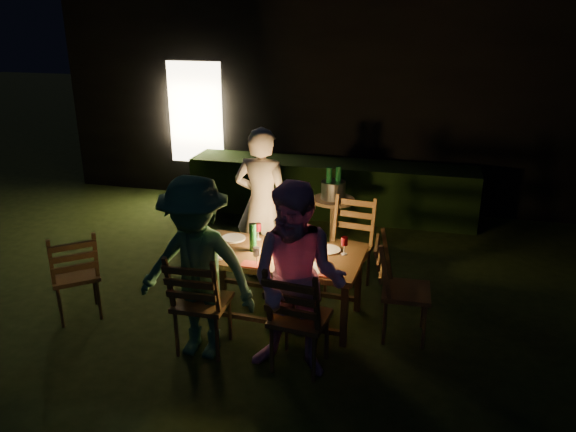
% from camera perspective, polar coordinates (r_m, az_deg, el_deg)
% --- Properties ---
extents(garden_envelope, '(40.00, 40.00, 3.20)m').
position_cam_1_polar(garden_envelope, '(10.41, 9.71, 12.65)').
color(garden_envelope, black).
rests_on(garden_envelope, ground).
extents(dining_table, '(1.67, 0.90, 0.68)m').
position_cam_1_polar(dining_table, '(5.48, -1.09, -4.48)').
color(dining_table, '#4A2C18').
rests_on(dining_table, ground).
extents(chair_near_left, '(0.47, 0.51, 1.03)m').
position_cam_1_polar(chair_near_left, '(5.14, -8.68, -10.29)').
color(chair_near_left, '#4A2C18').
rests_on(chair_near_left, ground).
extents(chair_near_right, '(0.51, 0.54, 1.02)m').
position_cam_1_polar(chair_near_right, '(4.85, 1.11, -12.04)').
color(chair_near_right, '#4A2C18').
rests_on(chair_near_right, ground).
extents(chair_far_left, '(0.51, 0.54, 0.97)m').
position_cam_1_polar(chair_far_left, '(6.41, -2.69, -3.81)').
color(chair_far_left, '#4A2C18').
rests_on(chair_far_left, ground).
extents(chair_far_right, '(0.53, 0.56, 1.04)m').
position_cam_1_polar(chair_far_right, '(6.15, 6.12, -4.75)').
color(chair_far_right, '#4A2C18').
rests_on(chair_far_right, ground).
extents(chair_end, '(0.51, 0.48, 1.02)m').
position_cam_1_polar(chair_end, '(5.39, 11.57, -8.96)').
color(chair_end, '#4A2C18').
rests_on(chair_end, ground).
extents(chair_spare, '(0.64, 0.64, 0.98)m').
position_cam_1_polar(chair_spare, '(5.97, -20.62, -7.03)').
color(chair_spare, '#4A2C18').
rests_on(chair_spare, ground).
extents(person_house_side, '(0.65, 0.45, 1.74)m').
position_cam_1_polar(person_house_side, '(6.24, -2.64, 1.20)').
color(person_house_side, white).
rests_on(person_house_side, ground).
extents(person_opp_right, '(0.85, 0.68, 1.67)m').
position_cam_1_polar(person_opp_right, '(4.55, 1.00, -6.74)').
color(person_opp_right, '#E59DCC').
rests_on(person_opp_right, ground).
extents(person_opp_left, '(1.09, 0.67, 1.65)m').
position_cam_1_polar(person_opp_left, '(4.86, -9.27, -5.35)').
color(person_opp_left, '#34694A').
rests_on(person_opp_left, ground).
extents(lantern, '(0.16, 0.16, 0.35)m').
position_cam_1_polar(lantern, '(5.42, -0.44, -2.18)').
color(lantern, white).
rests_on(lantern, dining_table).
extents(plate_far_left, '(0.25, 0.25, 0.01)m').
position_cam_1_polar(plate_far_left, '(5.82, -5.56, -2.25)').
color(plate_far_left, white).
rests_on(plate_far_left, dining_table).
extents(plate_near_left, '(0.25, 0.25, 0.01)m').
position_cam_1_polar(plate_near_left, '(5.45, -7.35, -3.93)').
color(plate_near_left, white).
rests_on(plate_near_left, dining_table).
extents(plate_far_right, '(0.25, 0.25, 0.01)m').
position_cam_1_polar(plate_far_right, '(5.53, 4.06, -3.44)').
color(plate_far_right, white).
rests_on(plate_far_right, dining_table).
extents(plate_near_right, '(0.25, 0.25, 0.01)m').
position_cam_1_polar(plate_near_right, '(5.14, 2.90, -5.33)').
color(plate_near_right, white).
rests_on(plate_near_right, dining_table).
extents(wineglass_a, '(0.06, 0.06, 0.18)m').
position_cam_1_polar(wineglass_a, '(5.75, -3.06, -1.58)').
color(wineglass_a, '#59070F').
rests_on(wineglass_a, dining_table).
extents(wineglass_b, '(0.06, 0.06, 0.18)m').
position_cam_1_polar(wineglass_b, '(5.57, -8.55, -2.54)').
color(wineglass_b, '#59070F').
rests_on(wineglass_b, dining_table).
extents(wineglass_c, '(0.06, 0.06, 0.18)m').
position_cam_1_polar(wineglass_c, '(5.09, 1.10, -4.57)').
color(wineglass_c, '#59070F').
rests_on(wineglass_c, dining_table).
extents(wineglass_d, '(0.06, 0.06, 0.18)m').
position_cam_1_polar(wineglass_d, '(5.43, 5.73, -3.03)').
color(wineglass_d, '#59070F').
rests_on(wineglass_d, dining_table).
extents(wineglass_e, '(0.06, 0.06, 0.18)m').
position_cam_1_polar(wineglass_e, '(5.19, -3.21, -4.10)').
color(wineglass_e, silver).
rests_on(wineglass_e, dining_table).
extents(bottle_table, '(0.07, 0.07, 0.28)m').
position_cam_1_polar(bottle_table, '(5.47, -3.59, -2.17)').
color(bottle_table, '#0F471E').
rests_on(bottle_table, dining_table).
extents(napkin_left, '(0.18, 0.14, 0.01)m').
position_cam_1_polar(napkin_left, '(5.22, -3.79, -4.94)').
color(napkin_left, red).
rests_on(napkin_left, dining_table).
extents(napkin_right, '(0.18, 0.14, 0.01)m').
position_cam_1_polar(napkin_right, '(5.05, 3.77, -5.86)').
color(napkin_right, red).
rests_on(napkin_right, dining_table).
extents(phone, '(0.14, 0.07, 0.01)m').
position_cam_1_polar(phone, '(5.41, -8.37, -4.19)').
color(phone, black).
rests_on(phone, dining_table).
extents(side_table, '(0.53, 0.53, 0.71)m').
position_cam_1_polar(side_table, '(6.97, 4.58, 1.13)').
color(side_table, '#856242').
rests_on(side_table, ground).
extents(ice_bucket, '(0.30, 0.30, 0.22)m').
position_cam_1_polar(ice_bucket, '(6.91, 4.62, 2.66)').
color(ice_bucket, '#A5A8AD').
rests_on(ice_bucket, side_table).
extents(bottle_bucket_a, '(0.07, 0.07, 0.32)m').
position_cam_1_polar(bottle_bucket_a, '(6.86, 4.16, 2.99)').
color(bottle_bucket_a, '#0F471E').
rests_on(bottle_bucket_a, side_table).
extents(bottle_bucket_b, '(0.07, 0.07, 0.32)m').
position_cam_1_polar(bottle_bucket_b, '(6.92, 5.10, 3.11)').
color(bottle_bucket_b, '#0F471E').
rests_on(bottle_bucket_b, side_table).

